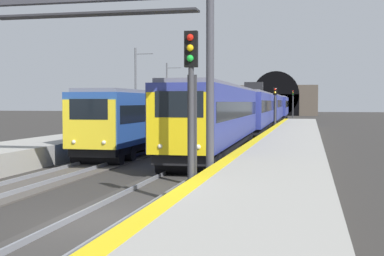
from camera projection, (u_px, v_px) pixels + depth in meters
The scene contains 13 objects.
ground_plane at pixel (102, 222), 13.80m from camera, with size 320.00×320.00×0.00m, color #302D2B.
platform_right at pixel (254, 210), 12.89m from camera, with size 112.00×3.90×1.01m, color #9E9B93.
platform_right_edge_strip at pixel (187, 187), 13.24m from camera, with size 112.00×0.50×0.01m, color yellow.
track_main_line at pixel (102, 221), 13.79m from camera, with size 160.00×2.69×0.21m.
train_main_approaching at pixel (263, 109), 60.26m from camera, with size 80.15×3.22×5.05m.
train_adjacent_platform at pixel (185, 113), 44.92m from camera, with size 40.91×3.02×4.74m.
railway_signal_near at pixel (191, 102), 15.41m from camera, with size 0.39×0.38×5.22m.
railway_signal_mid at pixel (275, 106), 51.76m from camera, with size 0.39×0.38×4.59m.
railway_signal_far at pixel (293, 101), 103.57m from camera, with size 0.39×0.38×5.49m.
overhead_signal_gantry at pixel (93, 40), 19.41m from camera, with size 0.70×9.09×7.19m.
tunnel_portal at pixel (276, 100), 122.60m from camera, with size 3.05×19.01×10.65m.
catenary_mast_near at pixel (167, 95), 62.90m from camera, with size 0.22×1.85×7.83m.
catenary_mast_far at pixel (136, 90), 51.64m from camera, with size 0.22×1.90×8.46m.
Camera 1 is at (-12.80, -5.31, 3.16)m, focal length 49.26 mm.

